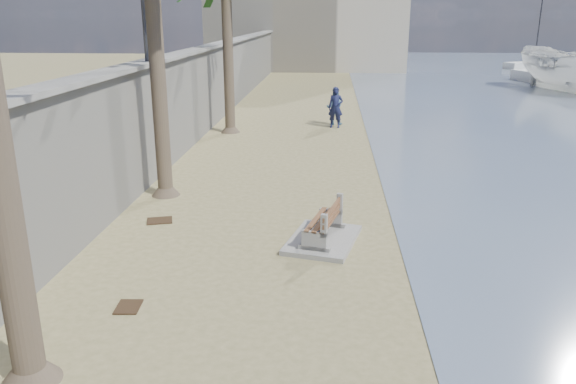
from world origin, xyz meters
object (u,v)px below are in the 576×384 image
object	(u,v)px
boat_cruiser	(572,67)
sailboat_west	(534,64)
yacht_far	(564,81)
person_a	(336,104)
bench_far	(323,227)
person_b	(335,106)

from	to	relation	value
boat_cruiser	sailboat_west	xyz separation A→B (m)	(3.76, 18.05, -1.28)
yacht_far	sailboat_west	xyz separation A→B (m)	(2.69, 14.43, 0.00)
person_a	yacht_far	world-z (taller)	person_a
bench_far	yacht_far	size ratio (longest dim) A/B	0.25
bench_far	person_a	size ratio (longest dim) A/B	1.10
person_b	yacht_far	world-z (taller)	person_b
person_b	bench_far	bearing A→B (deg)	87.14
person_b	yacht_far	bearing A→B (deg)	-137.21
boat_cruiser	yacht_far	xyz separation A→B (m)	(1.07, 3.62, -1.29)
sailboat_west	person_b	bearing A→B (deg)	-122.17
bench_far	sailboat_west	world-z (taller)	sailboat_west
person_a	person_b	world-z (taller)	person_a
person_a	sailboat_west	xyz separation A→B (m)	(19.33, 31.52, -0.70)
yacht_far	person_b	bearing A→B (deg)	116.78
boat_cruiser	sailboat_west	world-z (taller)	sailboat_west
bench_far	boat_cruiser	distance (m)	31.47
boat_cruiser	sailboat_west	size ratio (longest dim) A/B	0.39
bench_far	sailboat_west	size ratio (longest dim) A/B	0.22
boat_cruiser	yacht_far	distance (m)	3.99
sailboat_west	person_a	bearing A→B (deg)	-121.52
boat_cruiser	yacht_far	bearing A→B (deg)	56.26
boat_cruiser	yacht_far	world-z (taller)	boat_cruiser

